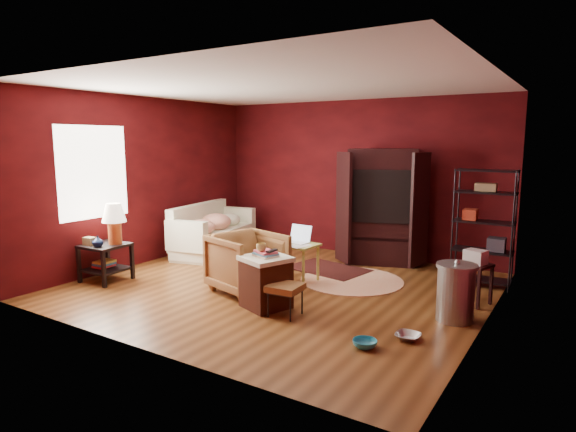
# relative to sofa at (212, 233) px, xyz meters

# --- Properties ---
(room) EXTENTS (5.54, 5.04, 2.84)m
(room) POSITION_rel_sofa_xyz_m (2.22, -1.13, 1.03)
(room) COLOR brown
(room) RESTS_ON ground
(sofa) EXTENTS (0.99, 1.96, 0.74)m
(sofa) POSITION_rel_sofa_xyz_m (0.00, 0.00, 0.00)
(sofa) COLOR white
(sofa) RESTS_ON ground
(armchair) EXTENTS (1.03, 1.06, 0.90)m
(armchair) POSITION_rel_sofa_xyz_m (2.00, -1.55, 0.08)
(armchair) COLOR black
(armchair) RESTS_ON ground
(pet_bowl_steel) EXTENTS (0.26, 0.07, 0.26)m
(pet_bowl_steel) POSITION_rel_sofa_xyz_m (4.42, -1.96, -0.24)
(pet_bowl_steel) COLOR #B2B4B9
(pet_bowl_steel) RESTS_ON ground
(pet_bowl_turquoise) EXTENTS (0.26, 0.16, 0.25)m
(pet_bowl_turquoise) POSITION_rel_sofa_xyz_m (4.11, -2.39, -0.24)
(pet_bowl_turquoise) COLOR #29A0BF
(pet_bowl_turquoise) RESTS_ON ground
(vase) EXTENTS (0.18, 0.18, 0.16)m
(vase) POSITION_rel_sofa_xyz_m (-0.03, -2.42, 0.27)
(vase) COLOR #0D1B41
(vase) RESTS_ON side_table
(mug) EXTENTS (0.13, 0.11, 0.12)m
(mug) POSITION_rel_sofa_xyz_m (2.55, -1.99, 0.42)
(mug) COLOR #D0B866
(mug) RESTS_ON hamper
(side_table) EXTENTS (0.62, 0.62, 1.16)m
(side_table) POSITION_rel_sofa_xyz_m (-0.05, -2.20, 0.33)
(side_table) COLOR black
(side_table) RESTS_ON ground
(sofa_cushions) EXTENTS (1.12, 2.08, 0.83)m
(sofa_cushions) POSITION_rel_sofa_xyz_m (-0.02, 0.00, 0.04)
(sofa_cushions) COLOR white
(sofa_cushions) RESTS_ON sofa
(hamper) EXTENTS (0.69, 0.69, 0.75)m
(hamper) POSITION_rel_sofa_xyz_m (2.58, -1.94, -0.03)
(hamper) COLOR #481D10
(hamper) RESTS_ON ground
(footstool) EXTENTS (0.40, 0.40, 0.38)m
(footstool) POSITION_rel_sofa_xyz_m (2.94, -2.06, -0.04)
(footstool) COLOR black
(footstool) RESTS_ON ground
(rug_round) EXTENTS (1.60, 1.60, 0.01)m
(rug_round) POSITION_rel_sofa_xyz_m (3.00, -0.31, -0.36)
(rug_round) COLOR white
(rug_round) RESTS_ON ground
(rug_oriental) EXTENTS (1.36, 1.02, 0.01)m
(rug_oriental) POSITION_rel_sofa_xyz_m (2.41, 0.06, -0.35)
(rug_oriental) COLOR #4E1714
(rug_oriental) RESTS_ON ground
(laptop_desk) EXTENTS (0.70, 0.56, 0.82)m
(laptop_desk) POSITION_rel_sofa_xyz_m (2.28, -0.74, 0.14)
(laptop_desk) COLOR #E4F06D
(laptop_desk) RESTS_ON ground
(tv_armoire) EXTENTS (1.45, 1.09, 1.94)m
(tv_armoire) POSITION_rel_sofa_xyz_m (2.96, 0.94, 0.64)
(tv_armoire) COLOR black
(tv_armoire) RESTS_ON ground
(wire_shelving) EXTENTS (0.83, 0.38, 1.68)m
(wire_shelving) POSITION_rel_sofa_xyz_m (4.68, 0.48, 0.55)
(wire_shelving) COLOR black
(wire_shelving) RESTS_ON ground
(small_stand) EXTENTS (0.45, 0.45, 0.71)m
(small_stand) POSITION_rel_sofa_xyz_m (4.75, -0.42, 0.16)
(small_stand) COLOR black
(small_stand) RESTS_ON ground
(trash_can) EXTENTS (0.57, 0.57, 0.73)m
(trash_can) POSITION_rel_sofa_xyz_m (4.69, -1.14, -0.03)
(trash_can) COLOR #AAAFB2
(trash_can) RESTS_ON ground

